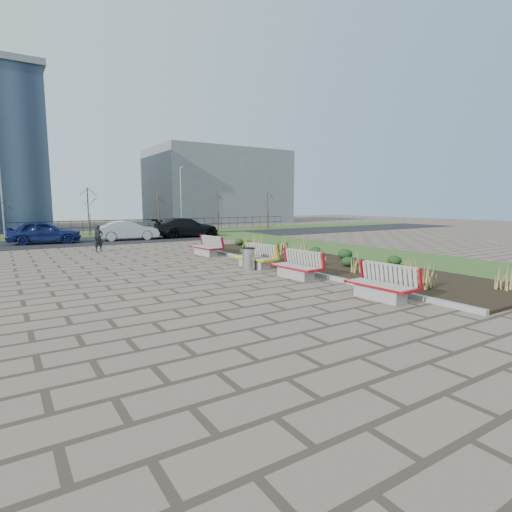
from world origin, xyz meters
TOP-DOWN VIEW (x-y plane):
  - ground at (0.00, 0.00)m, footprint 120.00×120.00m
  - planting_bed at (6.25, 5.00)m, footprint 4.50×18.00m
  - planting_curb at (3.92, 5.00)m, footprint 0.16×18.00m
  - grass_verge_near at (11.00, 5.00)m, footprint 5.00×38.00m
  - grass_verge_far at (0.00, 28.00)m, footprint 80.00×5.00m
  - road at (0.00, 22.00)m, footprint 80.00×7.00m
  - bench_a at (3.00, -1.38)m, footprint 1.00×2.14m
  - bench_b at (3.00, 2.59)m, footprint 1.06×2.16m
  - bench_c at (3.00, 5.49)m, footprint 1.16×2.20m
  - bench_d at (3.00, 10.38)m, footprint 1.15×2.19m
  - litter_bin at (2.50, 5.13)m, footprint 0.53×0.53m
  - pedestrian at (-1.50, 15.21)m, footprint 0.64×0.50m
  - car_blue at (-3.71, 21.84)m, footprint 4.81×2.44m
  - car_silver at (1.87, 21.43)m, footprint 4.51×1.96m
  - car_black at (6.61, 21.55)m, footprint 5.39×2.23m
  - tree_b at (-6.00, 26.50)m, footprint 1.40×1.40m
  - tree_c at (0.00, 26.50)m, footprint 1.40×1.40m
  - tree_d at (6.00, 26.50)m, footprint 1.40×1.40m
  - tree_e at (12.00, 26.50)m, footprint 1.40×1.40m
  - tree_f at (18.00, 26.50)m, footprint 1.40×1.40m
  - lamp_west at (-6.00, 26.00)m, footprint 0.24×0.60m
  - lamp_east at (8.00, 26.00)m, footprint 0.24×0.60m
  - railing_fence at (0.00, 29.50)m, footprint 44.00×0.10m
  - building_grey at (20.00, 42.00)m, footprint 18.00×12.00m

SIDE VIEW (x-z plane):
  - ground at x=0.00m, z-range 0.00..0.00m
  - road at x=0.00m, z-range 0.00..0.02m
  - grass_verge_near at x=11.00m, z-range 0.00..0.04m
  - grass_verge_far at x=0.00m, z-range 0.00..0.04m
  - planting_bed at x=6.25m, z-range 0.00..0.10m
  - planting_curb at x=3.92m, z-range 0.00..0.15m
  - litter_bin at x=2.50m, z-range 0.00..0.92m
  - bench_a at x=3.00m, z-range 0.00..1.00m
  - bench_b at x=3.00m, z-range 0.00..1.00m
  - bench_c at x=3.00m, z-range 0.00..1.00m
  - bench_d at x=3.00m, z-range 0.00..1.00m
  - railing_fence at x=0.00m, z-range 0.04..1.24m
  - car_silver at x=1.87m, z-range 0.02..1.46m
  - pedestrian at x=-1.50m, z-range 0.00..1.55m
  - car_black at x=6.61m, z-range 0.02..1.58m
  - car_blue at x=-3.71m, z-range 0.02..1.59m
  - tree_b at x=-6.00m, z-range 0.04..4.04m
  - tree_c at x=0.00m, z-range 0.04..4.04m
  - tree_d at x=6.00m, z-range 0.04..4.04m
  - tree_e at x=12.00m, z-range 0.04..4.04m
  - tree_f at x=18.00m, z-range 0.04..4.04m
  - lamp_west at x=-6.00m, z-range 0.04..6.04m
  - lamp_east at x=8.00m, z-range 0.04..6.04m
  - building_grey at x=20.00m, z-range 0.00..10.00m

